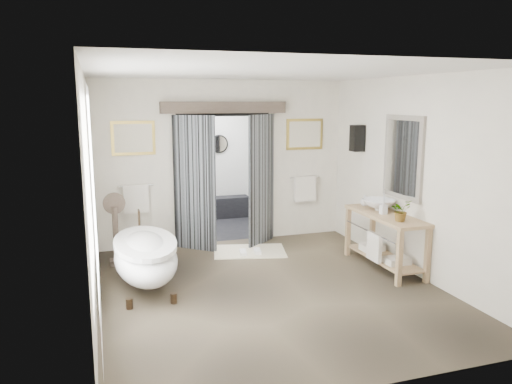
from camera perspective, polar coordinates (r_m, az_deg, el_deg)
ground_plane at (r=6.94m, az=1.54°, el=-11.08°), size 5.00×5.00×0.00m
room_shell at (r=6.37m, az=1.68°, el=4.23°), size 4.52×5.02×2.91m
shower_room at (r=10.44m, az=-5.70°, el=1.40°), size 2.22×2.01×2.51m
back_wall_dressing at (r=8.73m, az=-3.45°, el=4.00°), size 3.82×0.68×2.52m
clawfoot_tub at (r=7.03m, az=-12.52°, el=-7.19°), size 0.84×1.87×0.91m
vanity at (r=7.86m, az=14.41°, el=-4.92°), size 0.57×1.60×0.85m
pedestal_mirror at (r=8.09m, az=-15.73°, el=-4.63°), size 0.34×0.22×1.15m
rug at (r=8.56m, az=-0.74°, el=-6.78°), size 1.35×1.05×0.01m
slippers at (r=8.42m, az=-0.66°, el=-6.83°), size 0.41×0.29×0.05m
basin at (r=8.01m, az=13.83°, el=-1.43°), size 0.51×0.51×0.18m
plant at (r=7.37m, az=16.22°, el=-2.05°), size 0.32×0.29×0.31m
soap_bottle_a at (r=7.75m, az=14.36°, el=-1.72°), size 0.10×0.10×0.21m
soap_bottle_b at (r=8.32m, az=12.30°, el=-0.93°), size 0.16×0.16×0.17m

